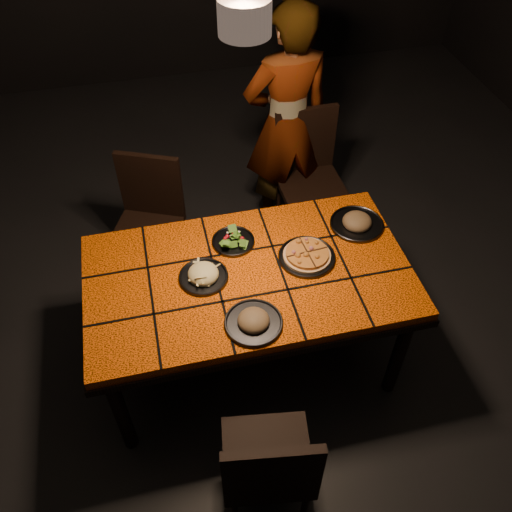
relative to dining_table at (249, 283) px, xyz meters
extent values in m
cube|color=black|center=(0.00, 0.00, -0.69)|extent=(6.00, 7.00, 0.04)
cube|color=#FF5C08|center=(0.00, 0.00, 0.05)|extent=(1.60, 0.90, 0.05)
cube|color=black|center=(0.00, 0.00, 0.01)|extent=(1.62, 0.92, 0.04)
cylinder|color=black|center=(-0.72, -0.37, -0.34)|extent=(0.07, 0.07, 0.66)
cylinder|color=black|center=(0.72, -0.37, -0.34)|extent=(0.07, 0.07, 0.66)
cylinder|color=black|center=(-0.72, 0.37, -0.34)|extent=(0.07, 0.07, 0.66)
cylinder|color=black|center=(0.72, 0.37, -0.34)|extent=(0.07, 0.07, 0.66)
cube|color=black|center=(-0.10, -0.78, -0.26)|extent=(0.44, 0.44, 0.04)
cube|color=black|center=(-0.12, -0.95, -0.03)|extent=(0.39, 0.10, 0.42)
cylinder|color=black|center=(0.08, -0.65, -0.47)|extent=(0.03, 0.03, 0.40)
cylinder|color=black|center=(-0.23, -0.60, -0.47)|extent=(0.03, 0.03, 0.40)
cylinder|color=black|center=(0.03, -0.96, -0.47)|extent=(0.03, 0.03, 0.40)
cube|color=black|center=(-0.48, 0.76, -0.25)|extent=(0.52, 0.52, 0.04)
cube|color=black|center=(-0.40, 0.92, -0.01)|extent=(0.38, 0.19, 0.43)
cylinder|color=black|center=(-0.69, 0.68, -0.47)|extent=(0.03, 0.03, 0.40)
cylinder|color=black|center=(-0.40, 0.55, -0.47)|extent=(0.03, 0.03, 0.40)
cylinder|color=black|center=(-0.56, 0.97, -0.47)|extent=(0.03, 0.03, 0.40)
cylinder|color=black|center=(-0.27, 0.84, -0.47)|extent=(0.03, 0.03, 0.40)
cube|color=black|center=(0.63, 0.92, -0.22)|extent=(0.42, 0.42, 0.04)
cube|color=black|center=(0.63, 1.11, 0.02)|extent=(0.42, 0.05, 0.46)
cylinder|color=black|center=(0.47, 0.75, -0.46)|extent=(0.04, 0.04, 0.43)
cylinder|color=black|center=(0.81, 0.76, -0.46)|extent=(0.04, 0.04, 0.43)
cylinder|color=black|center=(0.46, 1.09, -0.46)|extent=(0.04, 0.04, 0.43)
cylinder|color=black|center=(0.80, 1.10, -0.46)|extent=(0.04, 0.04, 0.43)
imported|color=brown|center=(0.52, 1.16, 0.13)|extent=(0.62, 0.44, 1.59)
cylinder|color=black|center=(0.00, 0.00, 1.33)|extent=(0.18, 0.18, 0.12)
cylinder|color=#323337|center=(0.31, 0.03, 0.08)|extent=(0.29, 0.29, 0.01)
torus|color=#323337|center=(0.31, 0.03, 0.09)|extent=(0.29, 0.29, 0.01)
cylinder|color=tan|center=(0.31, 0.03, 0.10)|extent=(0.26, 0.26, 0.01)
cylinder|color=#CF8335|center=(0.31, 0.03, 0.11)|extent=(0.23, 0.23, 0.02)
cylinder|color=#323337|center=(-0.22, 0.02, 0.08)|extent=(0.24, 0.24, 0.01)
torus|color=#323337|center=(-0.22, 0.02, 0.09)|extent=(0.24, 0.24, 0.01)
ellipsoid|color=#F8EAA4|center=(-0.22, 0.02, 0.11)|extent=(0.14, 0.14, 0.08)
cylinder|color=#323337|center=(-0.03, 0.22, 0.08)|extent=(0.22, 0.22, 0.01)
torus|color=#323337|center=(-0.03, 0.22, 0.09)|extent=(0.22, 0.22, 0.01)
cylinder|color=#323337|center=(-0.05, -0.31, 0.08)|extent=(0.27, 0.27, 0.01)
torus|color=#323337|center=(-0.05, -0.31, 0.09)|extent=(0.27, 0.27, 0.01)
ellipsoid|color=olive|center=(-0.05, -0.31, 0.11)|extent=(0.16, 0.16, 0.09)
cylinder|color=#323337|center=(0.64, 0.20, 0.08)|extent=(0.28, 0.28, 0.01)
torus|color=#323337|center=(0.64, 0.20, 0.09)|extent=(0.29, 0.29, 0.01)
ellipsoid|color=olive|center=(0.64, 0.20, 0.11)|extent=(0.17, 0.17, 0.09)
camera|label=1|loc=(-0.37, -1.74, 2.06)|focal=38.00mm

